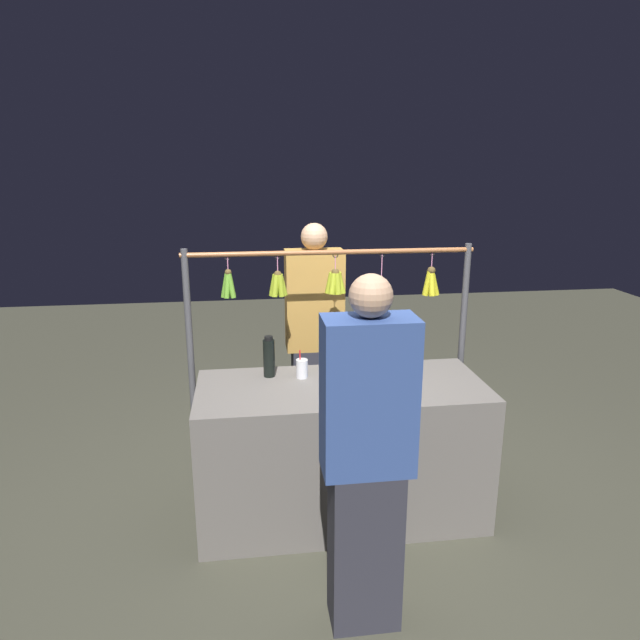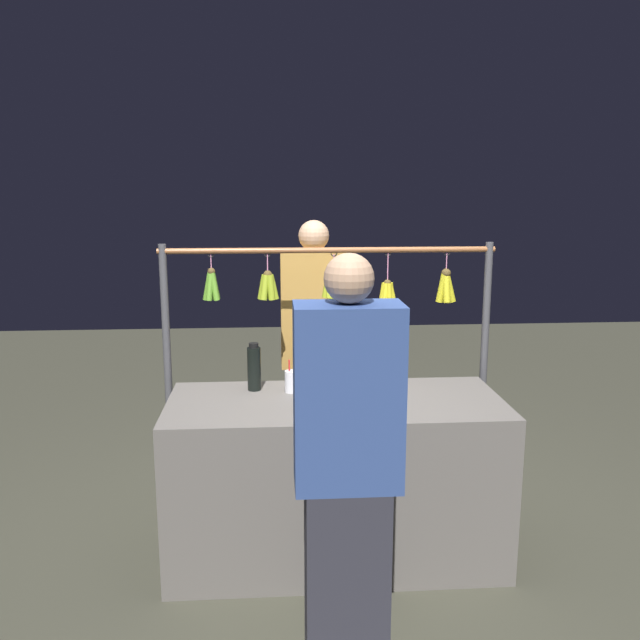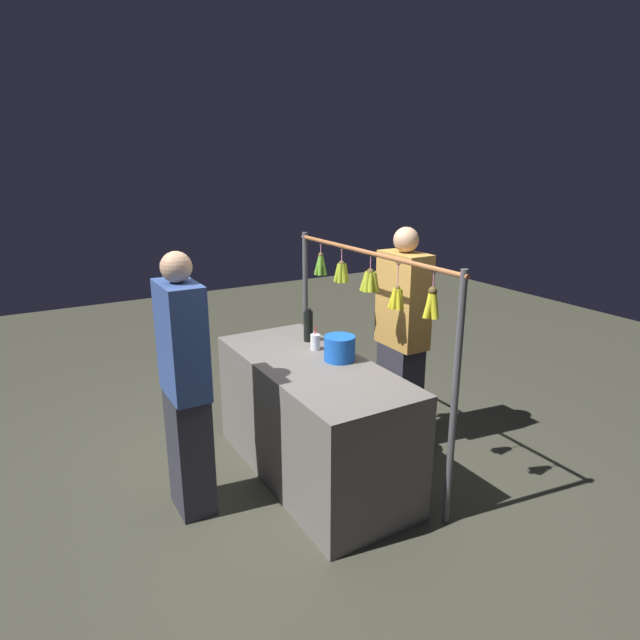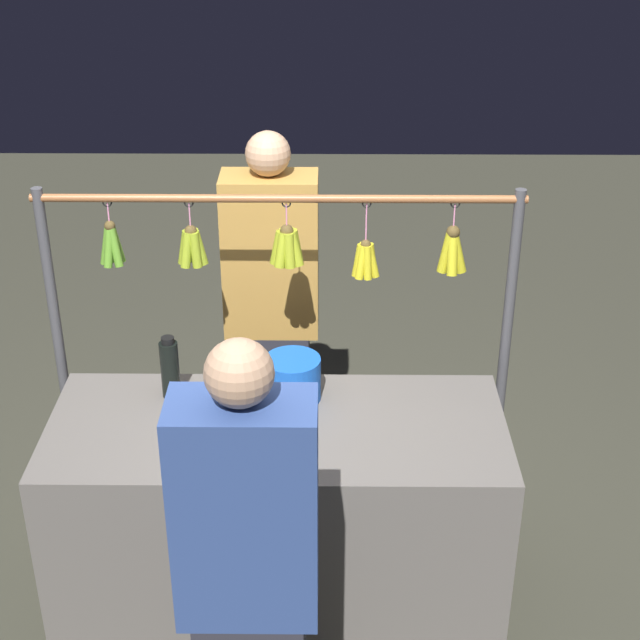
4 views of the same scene
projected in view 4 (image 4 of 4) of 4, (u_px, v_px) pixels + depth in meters
name	position (u px, v px, depth m)	size (l,w,h in m)	color
ground_plane	(281.00, 598.00, 4.06)	(12.00, 12.00, 0.00)	#3C3C30
market_counter	(279.00, 516.00, 3.86)	(1.75, 0.75, 0.87)	#66605B
display_rack	(284.00, 298.00, 3.92)	(1.92, 0.13, 1.65)	#4C4C51
water_bottle	(170.00, 368.00, 3.78)	(0.07, 0.07, 0.26)	black
blue_bucket	(293.00, 379.00, 3.78)	(0.22, 0.22, 0.18)	blue
drink_cup	(221.00, 390.00, 3.77)	(0.07, 0.07, 0.18)	silver
vendor_person	(272.00, 322.00, 4.40)	(0.42, 0.23, 1.76)	#2D2D38
customer_person	(249.00, 598.00, 2.88)	(0.41, 0.22, 1.73)	#2D2D38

